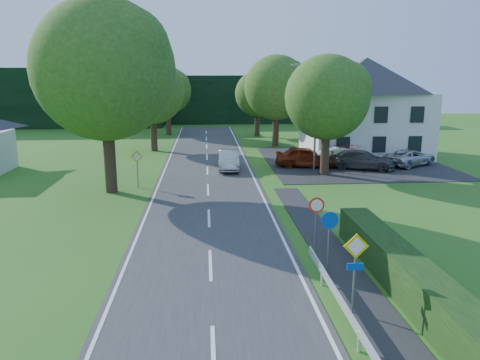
{
  "coord_description": "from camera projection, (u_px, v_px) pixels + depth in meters",
  "views": [
    {
      "loc": [
        -0.12,
        -4.82,
        7.18
      ],
      "look_at": [
        1.64,
        18.67,
        1.84
      ],
      "focal_mm": 35.0,
      "sensor_mm": 36.0,
      "label": 1
    }
  ],
  "objects": [
    {
      "name": "road",
      "position": [
        209.0,
        207.0,
        25.73
      ],
      "size": [
        7.0,
        80.0,
        0.04
      ],
      "primitive_type": "cube",
      "color": "#333335",
      "rests_on": "ground"
    },
    {
      "name": "parking_pad",
      "position": [
        350.0,
        161.0,
        39.24
      ],
      "size": [
        14.0,
        16.0,
        0.04
      ],
      "primitive_type": "cube",
      "color": "black",
      "rests_on": "ground"
    },
    {
      "name": "line_edge_left",
      "position": [
        149.0,
        208.0,
        25.49
      ],
      "size": [
        0.12,
        80.0,
        0.01
      ],
      "primitive_type": "cube",
      "color": "white",
      "rests_on": "road"
    },
    {
      "name": "line_edge_right",
      "position": [
        267.0,
        206.0,
        25.96
      ],
      "size": [
        0.12,
        80.0,
        0.01
      ],
      "primitive_type": "cube",
      "color": "white",
      "rests_on": "road"
    },
    {
      "name": "line_centre",
      "position": [
        209.0,
        207.0,
        25.72
      ],
      "size": [
        0.12,
        80.0,
        0.01
      ],
      "primitive_type": null,
      "color": "white",
      "rests_on": "road"
    },
    {
      "name": "tree_main",
      "position": [
        106.0,
        97.0,
        27.9
      ],
      "size": [
        9.4,
        9.4,
        11.64
      ],
      "primitive_type": null,
      "color": "#264E17",
      "rests_on": "ground"
    },
    {
      "name": "tree_left_far",
      "position": [
        153.0,
        106.0,
        43.87
      ],
      "size": [
        7.0,
        7.0,
        8.58
      ],
      "primitive_type": null,
      "color": "#264E17",
      "rests_on": "ground"
    },
    {
      "name": "tree_right_far",
      "position": [
        276.0,
        101.0,
        46.63
      ],
      "size": [
        7.4,
        7.4,
        9.09
      ],
      "primitive_type": null,
      "color": "#264E17",
      "rests_on": "ground"
    },
    {
      "name": "tree_left_back",
      "position": [
        168.0,
        101.0,
        55.63
      ],
      "size": [
        6.6,
        6.6,
        8.07
      ],
      "primitive_type": null,
      "color": "#264E17",
      "rests_on": "ground"
    },
    {
      "name": "tree_right_back",
      "position": [
        257.0,
        104.0,
        54.51
      ],
      "size": [
        6.2,
        6.2,
        7.56
      ],
      "primitive_type": null,
      "color": "#264E17",
      "rests_on": "ground"
    },
    {
      "name": "tree_right_mid",
      "position": [
        326.0,
        116.0,
        33.18
      ],
      "size": [
        7.0,
        7.0,
        8.58
      ],
      "primitive_type": null,
      "color": "#264E17",
      "rests_on": "ground"
    },
    {
      "name": "treeline_left",
      "position": [
        0.0,
        98.0,
        63.66
      ],
      "size": [
        44.0,
        6.0,
        8.0
      ],
      "primitive_type": "cube",
      "color": "black",
      "rests_on": "ground"
    },
    {
      "name": "treeline_right",
      "position": [
        259.0,
        99.0,
        70.27
      ],
      "size": [
        30.0,
        5.0,
        7.0
      ],
      "primitive_type": "cube",
      "color": "black",
      "rests_on": "ground"
    },
    {
      "name": "house_white",
      "position": [
        365.0,
        106.0,
        41.33
      ],
      "size": [
        10.6,
        8.4,
        8.6
      ],
      "color": "silver",
      "rests_on": "ground"
    },
    {
      "name": "streetlight",
      "position": [
        314.0,
        111.0,
        35.05
      ],
      "size": [
        2.03,
        0.18,
        8.0
      ],
      "color": "gray",
      "rests_on": "ground"
    },
    {
      "name": "sign_priority_right",
      "position": [
        355.0,
        259.0,
        13.96
      ],
      "size": [
        0.78,
        0.09,
        2.59
      ],
      "color": "gray",
      "rests_on": "ground"
    },
    {
      "name": "sign_roundabout",
      "position": [
        329.0,
        230.0,
        16.9
      ],
      "size": [
        0.64,
        0.08,
        2.37
      ],
      "color": "gray",
      "rests_on": "ground"
    },
    {
      "name": "sign_speed_limit",
      "position": [
        316.0,
        212.0,
        18.82
      ],
      "size": [
        0.64,
        0.11,
        2.37
      ],
      "color": "gray",
      "rests_on": "ground"
    },
    {
      "name": "sign_priority_left",
      "position": [
        137.0,
        162.0,
        29.87
      ],
      "size": [
        0.78,
        0.09,
        2.44
      ],
      "color": "gray",
      "rests_on": "ground"
    },
    {
      "name": "moving_car",
      "position": [
        229.0,
        160.0,
        35.69
      ],
      "size": [
        1.73,
        4.43,
        1.44
      ],
      "primitive_type": "imported",
      "rotation": [
        0.0,
        0.0,
        -0.05
      ],
      "color": "#ADAEB2",
      "rests_on": "road"
    },
    {
      "name": "motorcycle",
      "position": [
        228.0,
        154.0,
        39.75
      ],
      "size": [
        1.37,
        2.04,
        1.01
      ],
      "primitive_type": "imported",
      "rotation": [
        0.0,
        0.0,
        -0.4
      ],
      "color": "black",
      "rests_on": "road"
    },
    {
      "name": "parked_car_red",
      "position": [
        305.0,
        157.0,
        36.72
      ],
      "size": [
        4.94,
        2.77,
        1.59
      ],
      "primitive_type": "imported",
      "rotation": [
        0.0,
        0.0,
        1.37
      ],
      "color": "maroon",
      "rests_on": "parking_pad"
    },
    {
      "name": "parked_car_silver_a",
      "position": [
        344.0,
        157.0,
        37.04
      ],
      "size": [
        4.68,
        1.8,
        1.52
      ],
      "primitive_type": "imported",
      "rotation": [
        0.0,
        0.0,
        1.53
      ],
      "color": "#A1A2A6",
      "rests_on": "parking_pad"
    },
    {
      "name": "parked_car_grey",
      "position": [
        362.0,
        160.0,
        35.95
      ],
      "size": [
        5.28,
        3.68,
        1.42
      ],
      "primitive_type": "imported",
      "rotation": [
        0.0,
        0.0,
        1.19
      ],
      "color": "#454449",
      "rests_on": "parking_pad"
    },
    {
      "name": "parked_car_silver_b",
      "position": [
        410.0,
        157.0,
        37.33
      ],
      "size": [
        5.13,
        4.28,
        1.3
      ],
      "primitive_type": "imported",
      "rotation": [
        0.0,
        0.0,
        2.12
      ],
      "color": "silver",
      "rests_on": "parking_pad"
    },
    {
      "name": "parasol",
      "position": [
        352.0,
        157.0,
        35.53
      ],
      "size": [
        2.51,
        2.55,
        2.02
      ],
      "primitive_type": "imported",
      "rotation": [
        0.0,
        0.0,
        -0.15
      ],
      "color": "#A62D0D",
      "rests_on": "parking_pad"
    }
  ]
}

